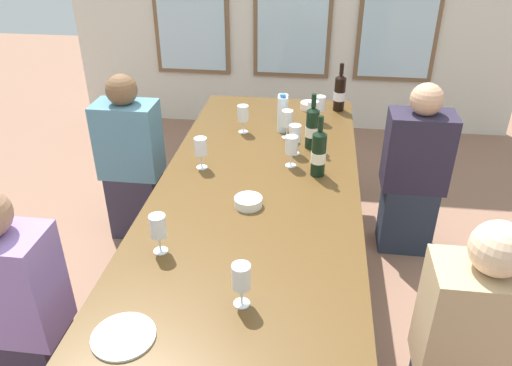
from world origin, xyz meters
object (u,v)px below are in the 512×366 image
at_px(wine_glass_8, 283,103).
at_px(wine_glass_9, 158,228).
at_px(wine_glass_4, 295,134).
at_px(seated_person_1, 467,354).
at_px(wine_glass_0, 320,104).
at_px(seated_person_3, 413,175).
at_px(wine_bottle_2, 319,153).
at_px(wine_bottle_0, 312,127).
at_px(white_plate_0, 124,336).
at_px(wine_glass_3, 291,146).
at_px(tasting_bowl_1, 248,202).
at_px(wine_glass_5, 287,119).
at_px(wine_glass_7, 243,114).
at_px(wine_glass_2, 313,110).
at_px(dining_table, 255,206).
at_px(water_bottle, 282,114).
at_px(wine_glass_6, 201,147).
at_px(seated_person_0, 17,314).
at_px(wine_bottle_1, 340,92).
at_px(seated_person_2, 132,163).
at_px(tasting_bowl_0, 309,106).
at_px(wine_glass_1, 241,278).

bearing_deg(wine_glass_8, wine_glass_9, -104.60).
xyz_separation_m(wine_glass_4, seated_person_1, (0.73, -1.17, -0.34)).
xyz_separation_m(wine_glass_0, wine_glass_8, (-0.24, -0.00, -0.00)).
xyz_separation_m(wine_glass_8, seated_person_3, (0.83, -0.26, -0.33)).
bearing_deg(wine_bottle_2, wine_bottle_0, 97.45).
bearing_deg(white_plate_0, wine_glass_9, 91.82).
height_order(wine_glass_3, wine_glass_4, same).
height_order(tasting_bowl_1, wine_glass_5, wine_glass_5).
height_order(wine_glass_5, wine_glass_8, same).
bearing_deg(wine_glass_3, wine_glass_0, 77.67).
distance_m(wine_glass_5, wine_glass_7, 0.28).
bearing_deg(white_plate_0, seated_person_1, 12.94).
distance_m(wine_glass_2, seated_person_3, 0.74).
bearing_deg(seated_person_3, wine_bottle_0, -168.18).
height_order(dining_table, wine_glass_7, wine_glass_7).
bearing_deg(water_bottle, white_plate_0, -102.14).
distance_m(white_plate_0, wine_glass_9, 0.48).
xyz_separation_m(wine_glass_6, seated_person_0, (-0.56, -0.96, -0.34)).
bearing_deg(wine_glass_5, wine_glass_2, 50.36).
xyz_separation_m(white_plate_0, wine_glass_4, (0.47, 1.45, 0.12)).
relative_size(wine_glass_3, wine_glass_8, 1.00).
relative_size(white_plate_0, wine_glass_7, 1.23).
xyz_separation_m(dining_table, tasting_bowl_1, (-0.02, -0.10, 0.08)).
bearing_deg(wine_glass_8, water_bottle, -86.30).
bearing_deg(wine_glass_3, wine_bottle_0, 67.58).
distance_m(white_plate_0, wine_bottle_0, 1.65).
bearing_deg(wine_glass_0, wine_bottle_1, 60.74).
bearing_deg(wine_glass_7, seated_person_2, -172.13).
xyz_separation_m(tasting_bowl_1, seated_person_3, (0.91, 0.81, -0.24)).
bearing_deg(wine_glass_7, wine_bottle_1, 37.49).
xyz_separation_m(tasting_bowl_0, seated_person_2, (-1.11, -0.55, -0.24)).
bearing_deg(wine_glass_4, wine_glass_6, -153.97).
xyz_separation_m(wine_bottle_0, seated_person_0, (-1.14, -1.29, -0.34)).
xyz_separation_m(wine_bottle_1, seated_person_0, (-1.31, -1.91, -0.34)).
xyz_separation_m(tasting_bowl_0, wine_glass_9, (-0.55, -1.68, 0.09)).
bearing_deg(wine_glass_3, white_plate_0, -109.74).
bearing_deg(wine_glass_5, wine_bottle_0, -37.92).
relative_size(wine_bottle_1, wine_glass_6, 1.87).
bearing_deg(seated_person_1, wine_glass_7, 126.57).
height_order(wine_glass_2, wine_glass_8, same).
bearing_deg(wine_glass_4, wine_glass_9, -116.49).
bearing_deg(white_plate_0, tasting_bowl_0, 76.12).
relative_size(wine_bottle_2, wine_glass_1, 1.89).
bearing_deg(wine_bottle_2, tasting_bowl_0, 94.72).
relative_size(wine_bottle_1, seated_person_3, 0.29).
height_order(wine_glass_3, seated_person_0, seated_person_0).
height_order(white_plate_0, wine_glass_5, wine_glass_5).
height_order(tasting_bowl_1, seated_person_1, seated_person_1).
distance_m(wine_glass_2, wine_glass_6, 0.85).
bearing_deg(tasting_bowl_1, wine_glass_5, 81.39).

